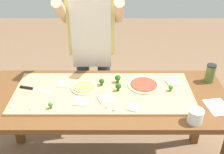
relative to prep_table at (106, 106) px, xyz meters
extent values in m
cube|color=brown|center=(-0.87, 0.32, -0.31)|extent=(0.07, 0.07, 0.75)
cube|color=brown|center=(0.87, 0.32, -0.31)|extent=(0.07, 0.07, 0.75)
cube|color=brown|center=(0.00, 0.00, 0.08)|extent=(1.86, 0.75, 0.04)
cube|color=tan|center=(-0.02, 0.03, 0.11)|extent=(1.35, 0.54, 0.02)
cube|color=#B7BABF|center=(-0.48, 0.03, 0.12)|extent=(0.17, 0.06, 0.00)
cube|color=black|center=(-0.61, 0.07, 0.13)|extent=(0.11, 0.05, 0.02)
cylinder|color=beige|center=(0.30, 0.11, 0.13)|extent=(0.26, 0.26, 0.01)
cylinder|color=#BC3D28|center=(0.30, 0.11, 0.13)|extent=(0.21, 0.21, 0.01)
cylinder|color=beige|center=(-0.17, 0.07, 0.13)|extent=(0.20, 0.20, 0.01)
cylinder|color=#899E4C|center=(-0.17, 0.07, 0.13)|extent=(0.17, 0.17, 0.01)
cube|color=silver|center=(0.00, -0.08, 0.13)|extent=(0.13, 0.13, 0.01)
cube|color=silver|center=(-0.18, -0.11, 0.13)|extent=(0.11, 0.11, 0.01)
cube|color=silver|center=(0.19, -0.18, 0.13)|extent=(0.10, 0.10, 0.01)
cube|color=silver|center=(0.54, 0.15, 0.13)|extent=(0.13, 0.13, 0.01)
cube|color=silver|center=(-0.34, 0.12, 0.13)|extent=(0.08, 0.08, 0.01)
cylinder|color=#2C5915|center=(0.10, 0.04, 0.13)|extent=(0.02, 0.02, 0.02)
sphere|color=#23561E|center=(0.10, 0.04, 0.16)|extent=(0.05, 0.05, 0.05)
cylinder|color=#487A23|center=(-0.38, -0.18, 0.13)|extent=(0.02, 0.02, 0.02)
sphere|color=#427F33|center=(-0.38, -0.18, 0.15)|extent=(0.04, 0.04, 0.04)
cylinder|color=#2C5915|center=(-0.03, 0.12, 0.13)|extent=(0.02, 0.02, 0.02)
sphere|color=#23561E|center=(-0.03, 0.12, 0.16)|extent=(0.04, 0.04, 0.04)
cylinder|color=#3F7220|center=(0.49, 0.04, 0.13)|extent=(0.02, 0.02, 0.02)
sphere|color=#38752D|center=(0.49, 0.04, 0.15)|extent=(0.04, 0.04, 0.04)
cylinder|color=#2C5915|center=(0.09, 0.16, 0.13)|extent=(0.02, 0.02, 0.03)
sphere|color=#23561E|center=(0.09, 0.16, 0.16)|extent=(0.05, 0.05, 0.05)
cube|color=white|center=(0.01, -0.17, 0.13)|extent=(0.02, 0.02, 0.02)
cube|color=silver|center=(-0.51, -0.19, 0.13)|extent=(0.02, 0.02, 0.02)
cube|color=white|center=(-0.66, -0.16, 0.13)|extent=(0.02, 0.02, 0.02)
cube|color=white|center=(0.10, 0.09, 0.13)|extent=(0.02, 0.02, 0.01)
cube|color=white|center=(0.07, -0.20, 0.13)|extent=(0.03, 0.03, 0.02)
cylinder|color=white|center=(0.59, -0.30, 0.15)|extent=(0.10, 0.10, 0.10)
cylinder|color=white|center=(0.59, -0.30, 0.13)|extent=(0.09, 0.09, 0.05)
cylinder|color=#517033|center=(0.84, 0.20, 0.17)|extent=(0.07, 0.07, 0.14)
cylinder|color=black|center=(0.84, 0.20, 0.25)|extent=(0.07, 0.07, 0.01)
cube|color=white|center=(0.80, -0.14, 0.10)|extent=(0.17, 0.21, 0.00)
cylinder|color=#333847|center=(-0.23, 0.56, -0.24)|extent=(0.12, 0.12, 0.90)
cylinder|color=#333847|center=(-0.03, 0.56, -0.24)|extent=(0.12, 0.12, 0.90)
cube|color=#D1C670|center=(-0.13, 0.56, 0.49)|extent=(0.40, 0.20, 0.55)
cube|color=silver|center=(-0.13, 0.45, 0.40)|extent=(0.34, 0.01, 0.60)
cylinder|color=#DBB293|center=(-0.36, 0.46, 0.61)|extent=(0.08, 0.39, 0.31)
cylinder|color=#DBB293|center=(0.10, 0.46, 0.61)|extent=(0.08, 0.39, 0.31)
camera|label=1|loc=(0.05, -1.66, 1.29)|focal=43.22mm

